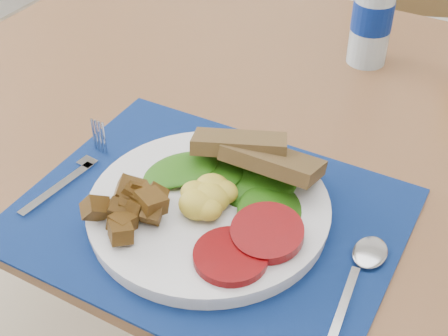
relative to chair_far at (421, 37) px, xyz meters
name	(u,v)px	position (x,y,z in m)	size (l,w,h in m)	color
table	(320,164)	(0.01, -0.74, 0.10)	(1.40, 0.90, 0.75)	brown
chair_far	(421,37)	(0.00, 0.00, 0.00)	(0.53, 0.52, 1.11)	brown
placemat	(209,216)	(-0.04, -1.01, 0.19)	(0.48, 0.37, 0.00)	black
breakfast_plate	(203,203)	(-0.04, -1.01, 0.21)	(0.31, 0.31, 0.07)	silver
fork	(77,172)	(-0.24, -1.03, 0.19)	(0.03, 0.18, 0.00)	#B2B5BA
spoon	(362,269)	(0.17, -1.00, 0.19)	(0.04, 0.18, 0.01)	#B2B5BA
water_bottle	(374,6)	(0.00, -0.52, 0.29)	(0.07, 0.07, 0.24)	#ADBFCC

